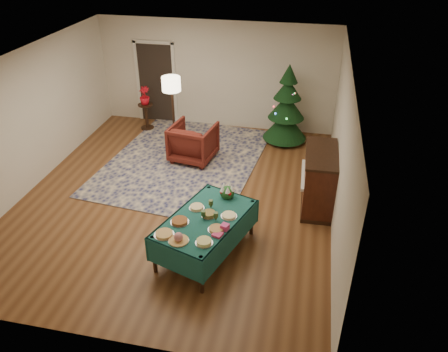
% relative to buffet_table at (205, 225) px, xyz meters
% --- Properties ---
extents(room_shell, '(7.00, 7.00, 7.00)m').
position_rel_buffet_table_xyz_m(room_shell, '(-0.96, 1.52, 0.80)').
color(room_shell, '#593319').
rests_on(room_shell, ground).
extents(doorway, '(1.08, 0.04, 2.16)m').
position_rel_buffet_table_xyz_m(doorway, '(-2.56, 5.00, 0.54)').
color(doorway, black).
rests_on(doorway, ground).
extents(rug, '(3.61, 4.50, 0.02)m').
position_rel_buffet_table_xyz_m(rug, '(-1.24, 2.92, -0.54)').
color(rug, '#131848').
rests_on(rug, ground).
extents(buffet_table, '(1.54, 2.01, 0.69)m').
position_rel_buffet_table_xyz_m(buffet_table, '(0.00, 0.00, 0.00)').
color(buffet_table, black).
rests_on(buffet_table, ground).
extents(platter_0, '(0.31, 0.31, 0.04)m').
position_rel_buffet_table_xyz_m(platter_0, '(-0.50, -0.54, 0.16)').
color(platter_0, silver).
rests_on(platter_0, buffet_table).
extents(platter_1, '(0.31, 0.31, 0.15)m').
position_rel_buffet_table_xyz_m(platter_1, '(-0.25, -0.63, 0.20)').
color(platter_1, silver).
rests_on(platter_1, buffet_table).
extents(platter_2, '(0.26, 0.26, 0.06)m').
position_rel_buffet_table_xyz_m(platter_2, '(0.13, -0.60, 0.16)').
color(platter_2, silver).
rests_on(platter_2, buffet_table).
extents(platter_3, '(0.30, 0.30, 0.05)m').
position_rel_buffet_table_xyz_m(platter_3, '(-0.36, -0.19, 0.16)').
color(platter_3, silver).
rests_on(platter_3, buffet_table).
extents(platter_4, '(0.27, 0.27, 0.04)m').
position_rel_buffet_table_xyz_m(platter_4, '(0.24, -0.26, 0.15)').
color(platter_4, silver).
rests_on(platter_4, buffet_table).
extents(platter_5, '(0.25, 0.25, 0.05)m').
position_rel_buffet_table_xyz_m(platter_5, '(-0.20, 0.23, 0.16)').
color(platter_5, silver).
rests_on(platter_5, buffet_table).
extents(platter_6, '(0.25, 0.25, 0.07)m').
position_rel_buffet_table_xyz_m(platter_6, '(0.04, 0.07, 0.17)').
color(platter_6, silver).
rests_on(platter_6, buffet_table).
extents(platter_7, '(0.26, 0.26, 0.04)m').
position_rel_buffet_table_xyz_m(platter_7, '(0.36, 0.12, 0.15)').
color(platter_7, silver).
rests_on(platter_7, buffet_table).
extents(goblet_0, '(0.07, 0.07, 0.16)m').
position_rel_buffet_table_xyz_m(goblet_0, '(0.03, 0.27, 0.22)').
color(goblet_0, '#2D471E').
rests_on(goblet_0, buffet_table).
extents(goblet_1, '(0.07, 0.07, 0.16)m').
position_rel_buffet_table_xyz_m(goblet_1, '(0.18, -0.04, 0.22)').
color(goblet_1, '#2D471E').
rests_on(goblet_1, buffet_table).
extents(goblet_2, '(0.07, 0.07, 0.16)m').
position_rel_buffet_table_xyz_m(goblet_2, '(-0.02, -0.04, 0.22)').
color(goblet_2, '#2D471E').
rests_on(goblet_2, buffet_table).
extents(napkin_stack, '(0.17, 0.17, 0.04)m').
position_rel_buffet_table_xyz_m(napkin_stack, '(0.29, -0.39, 0.16)').
color(napkin_stack, '#D73B71').
rests_on(napkin_stack, buffet_table).
extents(gift_box, '(0.14, 0.14, 0.09)m').
position_rel_buffet_table_xyz_m(gift_box, '(0.36, -0.22, 0.18)').
color(gift_box, '#DF3E8C').
rests_on(gift_box, buffet_table).
extents(centerpiece, '(0.25, 0.25, 0.29)m').
position_rel_buffet_table_xyz_m(centerpiece, '(0.22, 0.65, 0.26)').
color(centerpiece, '#1E4C1E').
rests_on(centerpiece, buffet_table).
extents(armchair, '(1.04, 0.99, 0.95)m').
position_rel_buffet_table_xyz_m(armchair, '(-1.04, 3.05, -0.08)').
color(armchair, '#521811').
rests_on(armchair, ground).
extents(floor_lamp, '(0.42, 0.42, 1.75)m').
position_rel_buffet_table_xyz_m(floor_lamp, '(-1.64, 3.52, 0.93)').
color(floor_lamp, '#A57F3F').
rests_on(floor_lamp, ground).
extents(side_table, '(0.38, 0.38, 0.67)m').
position_rel_buffet_table_xyz_m(side_table, '(-2.68, 4.41, -0.23)').
color(side_table, black).
rests_on(side_table, ground).
extents(potted_plant, '(0.26, 0.46, 0.26)m').
position_rel_buffet_table_xyz_m(potted_plant, '(-2.68, 4.41, 0.25)').
color(potted_plant, red).
rests_on(potted_plant, side_table).
extents(christmas_tree, '(1.07, 1.07, 1.93)m').
position_rel_buffet_table_xyz_m(christmas_tree, '(0.89, 4.42, 0.31)').
color(christmas_tree, black).
rests_on(christmas_tree, ground).
extents(piano, '(0.66, 1.33, 1.14)m').
position_rel_buffet_table_xyz_m(piano, '(1.75, 1.77, 0.00)').
color(piano, black).
rests_on(piano, ground).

